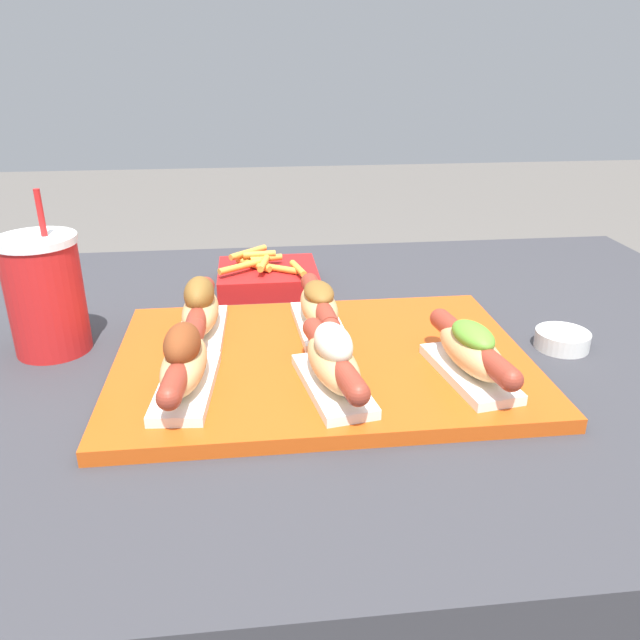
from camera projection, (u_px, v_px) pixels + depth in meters
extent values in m
cube|color=#333338|center=(288.00, 550.00, 1.03)|extent=(1.49, 0.94, 0.76)
cube|color=#CC4C14|center=(322.00, 361.00, 0.80)|extent=(0.52, 0.37, 0.02)
cube|color=white|center=(186.00, 387.00, 0.71)|extent=(0.07, 0.16, 0.01)
ellipsoid|color=tan|center=(184.00, 365.00, 0.70)|extent=(0.06, 0.14, 0.04)
cylinder|color=maroon|center=(184.00, 359.00, 0.70)|extent=(0.04, 0.17, 0.03)
sphere|color=maroon|center=(169.00, 398.00, 0.62)|extent=(0.03, 0.03, 0.03)
sphere|color=maroon|center=(196.00, 328.00, 0.78)|extent=(0.03, 0.03, 0.03)
ellipsoid|color=brown|center=(182.00, 344.00, 0.69)|extent=(0.05, 0.08, 0.04)
cube|color=white|center=(333.00, 385.00, 0.72)|extent=(0.08, 0.16, 0.01)
ellipsoid|color=tan|center=(333.00, 363.00, 0.70)|extent=(0.07, 0.14, 0.04)
cylinder|color=maroon|center=(333.00, 357.00, 0.70)|extent=(0.05, 0.17, 0.03)
sphere|color=maroon|center=(358.00, 394.00, 0.63)|extent=(0.03, 0.03, 0.03)
sphere|color=maroon|center=(313.00, 328.00, 0.78)|extent=(0.03, 0.03, 0.03)
ellipsoid|color=silver|center=(333.00, 343.00, 0.69)|extent=(0.05, 0.08, 0.04)
cube|color=white|center=(469.00, 373.00, 0.74)|extent=(0.08, 0.16, 0.01)
ellipsoid|color=tan|center=(471.00, 351.00, 0.73)|extent=(0.07, 0.14, 0.04)
cylinder|color=maroon|center=(472.00, 346.00, 0.73)|extent=(0.05, 0.17, 0.03)
sphere|color=maroon|center=(511.00, 380.00, 0.65)|extent=(0.03, 0.03, 0.03)
sphere|color=maroon|center=(440.00, 318.00, 0.80)|extent=(0.03, 0.03, 0.03)
ellipsoid|color=#5B992D|center=(473.00, 335.00, 0.72)|extent=(0.05, 0.08, 0.03)
cube|color=white|center=(202.00, 331.00, 0.85)|extent=(0.07, 0.16, 0.01)
ellipsoid|color=tan|center=(201.00, 312.00, 0.84)|extent=(0.05, 0.14, 0.04)
cylinder|color=maroon|center=(200.00, 307.00, 0.84)|extent=(0.03, 0.17, 0.03)
sphere|color=maroon|center=(193.00, 333.00, 0.76)|extent=(0.03, 0.03, 0.03)
sphere|color=maroon|center=(206.00, 285.00, 0.92)|extent=(0.03, 0.03, 0.03)
ellipsoid|color=brown|center=(199.00, 294.00, 0.83)|extent=(0.04, 0.08, 0.04)
cube|color=white|center=(319.00, 326.00, 0.87)|extent=(0.07, 0.16, 0.01)
ellipsoid|color=tan|center=(319.00, 308.00, 0.86)|extent=(0.06, 0.14, 0.04)
cylinder|color=maroon|center=(319.00, 303.00, 0.85)|extent=(0.04, 0.17, 0.03)
sphere|color=maroon|center=(331.00, 328.00, 0.78)|extent=(0.03, 0.03, 0.03)
sphere|color=maroon|center=(310.00, 282.00, 0.93)|extent=(0.03, 0.03, 0.03)
ellipsoid|color=brown|center=(319.00, 294.00, 0.85)|extent=(0.04, 0.08, 0.02)
cylinder|color=silver|center=(562.00, 340.00, 0.86)|extent=(0.07, 0.07, 0.02)
cylinder|color=red|center=(563.00, 334.00, 0.85)|extent=(0.06, 0.06, 0.01)
cylinder|color=red|center=(46.00, 299.00, 0.83)|extent=(0.10, 0.10, 0.15)
cylinder|color=white|center=(35.00, 240.00, 0.79)|extent=(0.10, 0.10, 0.01)
cylinder|color=red|center=(40.00, 213.00, 0.78)|extent=(0.01, 0.01, 0.06)
cube|color=#B21919|center=(268.00, 278.00, 1.08)|extent=(0.17, 0.15, 0.03)
cylinder|color=gold|center=(277.00, 268.00, 1.05)|extent=(0.08, 0.06, 0.01)
cylinder|color=gold|center=(259.00, 254.00, 1.07)|extent=(0.06, 0.02, 0.01)
cylinder|color=gold|center=(240.00, 267.00, 1.04)|extent=(0.07, 0.06, 0.01)
cylinder|color=gold|center=(254.00, 265.00, 1.06)|extent=(0.06, 0.07, 0.01)
cylinder|color=gold|center=(264.00, 263.00, 1.04)|extent=(0.02, 0.06, 0.01)
cylinder|color=gold|center=(298.00, 269.00, 1.03)|extent=(0.03, 0.06, 0.01)
cylinder|color=gold|center=(266.00, 258.00, 1.08)|extent=(0.06, 0.02, 0.01)
cylinder|color=gold|center=(253.00, 260.00, 1.08)|extent=(0.06, 0.05, 0.01)
cylinder|color=gold|center=(248.00, 252.00, 1.09)|extent=(0.07, 0.06, 0.01)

